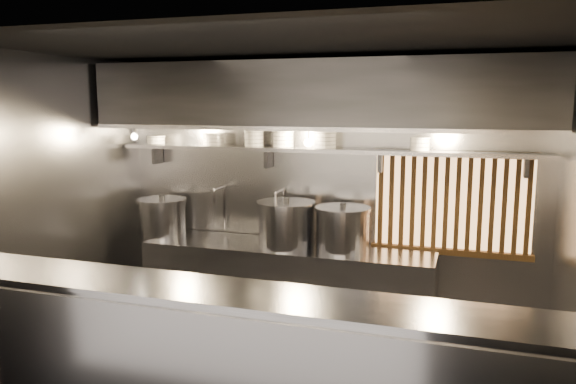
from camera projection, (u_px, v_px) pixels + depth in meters
The scene contains 22 objects.
floor at pixel (280, 383), 4.77m from camera, with size 4.50×4.50×0.00m, color black.
ceiling at pixel (279, 45), 4.33m from camera, with size 4.50×4.50×0.00m, color black.
wall_back at pixel (325, 194), 5.96m from camera, with size 4.50×4.50×0.00m, color gray.
wall_left at pixel (52, 206), 5.24m from camera, with size 3.00×3.00×0.00m, color gray.
serving_counter at pixel (233, 371), 3.78m from camera, with size 4.50×0.56×1.13m.
cooking_bench at pixel (287, 288), 5.85m from camera, with size 3.00×0.70×0.90m, color #9E9EA3.
bowl_shelf at pixel (321, 150), 5.71m from camera, with size 4.40×0.34×0.04m, color #9E9EA3.
exhaust_hood at pixel (316, 96), 5.42m from camera, with size 4.40×0.81×0.65m.
wood_screen at pixel (452, 203), 5.52m from camera, with size 1.56×0.09×1.04m.
faucet_left at pixel (221, 199), 6.20m from camera, with size 0.04×0.30×0.50m.
faucet_right at pixel (281, 202), 5.98m from camera, with size 0.04×0.30×0.50m.
heat_lamp at pixel (133, 131), 5.82m from camera, with size 0.25×0.35×0.20m.
pendant_bulb at pixel (308, 143), 5.62m from camera, with size 0.09×0.09×0.19m.
stock_pot_left at pixel (162, 217), 6.19m from camera, with size 0.70×0.70×0.45m.
stock_pot_mid at pixel (343, 229), 5.56m from camera, with size 0.61×0.61×0.48m.
stock_pot_right at pixel (286, 224), 5.72m from camera, with size 0.63×0.63×0.51m.
bowl_stack_0 at pixel (156, 140), 6.29m from camera, with size 0.21×0.21×0.09m.
bowl_stack_1 at pixel (213, 139), 6.07m from camera, with size 0.24×0.24×0.13m.
bowl_stack_2 at pixel (254, 138), 5.92m from camera, with size 0.21×0.21×0.17m.
bowl_stack_3 at pixel (283, 139), 5.82m from camera, with size 0.23×0.23×0.17m.
bowl_stack_4 at pixel (325, 140), 5.68m from camera, with size 0.24×0.24×0.17m.
bowl_stack_5 at pixel (420, 144), 5.40m from camera, with size 0.20×0.20×0.13m.
Camera 1 is at (1.45, -4.21, 2.36)m, focal length 35.00 mm.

